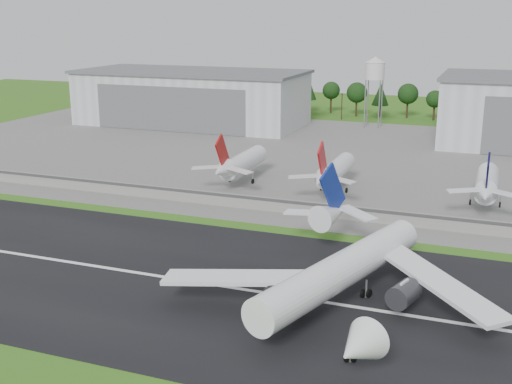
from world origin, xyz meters
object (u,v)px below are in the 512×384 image
at_px(main_airliner, 342,279).
at_px(parked_jet_red_b, 333,172).
at_px(parked_jet_red_a, 239,163).
at_px(parked_jet_navy, 487,185).

distance_m(main_airliner, parked_jet_red_b, 69.37).
bearing_deg(parked_jet_red_b, parked_jet_red_a, 179.96).
relative_size(main_airliner, parked_jet_red_a, 1.85).
bearing_deg(main_airliner, parked_jet_red_b, -57.00).
relative_size(parked_jet_red_b, parked_jet_navy, 1.00).
relative_size(parked_jet_red_a, parked_jet_red_b, 1.00).
xyz_separation_m(parked_jet_red_a, parked_jet_navy, (65.44, 0.00, 0.01)).
height_order(parked_jet_red_b, parked_jet_navy, parked_jet_navy).
height_order(parked_jet_red_a, parked_jet_red_b, parked_jet_red_a).
height_order(main_airliner, parked_jet_red_a, main_airliner).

